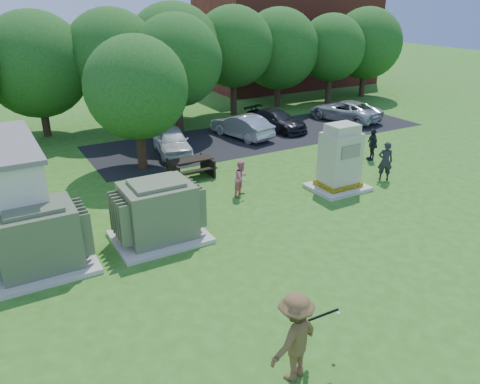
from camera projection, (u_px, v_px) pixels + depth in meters
ground at (309, 281)px, 13.36m from camera, size 120.00×120.00×0.00m
brick_building at (287, 39)px, 41.65m from camera, size 15.00×8.00×8.00m
parking_strip at (263, 135)px, 27.37m from camera, size 20.00×6.00×0.01m
transformer_left at (38, 239)px, 13.62m from camera, size 3.00×2.40×2.07m
transformer_right at (158, 213)px, 15.31m from camera, size 3.00×2.40×2.07m
generator_cabinet at (340, 161)px, 19.25m from camera, size 2.30×1.88×2.80m
picnic_table at (191, 166)px, 20.85m from camera, size 1.95×1.46×0.83m
batter at (295, 337)px, 9.63m from camera, size 1.49×1.10×2.05m
person_by_generator at (385, 161)px, 20.37m from camera, size 0.76×0.70×1.74m
person_at_picnic at (242, 178)px, 18.80m from camera, size 0.91×0.85×1.50m
person_walking_right at (372, 144)px, 22.94m from camera, size 0.68×1.01×1.59m
car_white at (172, 141)px, 23.93m from camera, size 2.26×4.10×1.32m
car_silver_a at (242, 126)px, 26.65m from camera, size 2.25×4.27×1.34m
car_dark at (276, 120)px, 28.15m from camera, size 2.69×4.45×1.21m
car_silver_b at (345, 111)px, 30.25m from camera, size 3.27×5.14×1.32m
batting_equipment at (321, 317)px, 9.84m from camera, size 1.32×0.35×0.44m
tree_row at (143, 58)px, 27.36m from camera, size 41.30×13.30×7.30m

